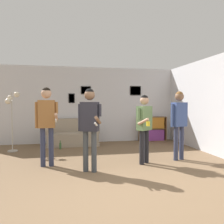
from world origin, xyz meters
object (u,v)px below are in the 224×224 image
(person_player_foreground_center, at_px, (90,121))
(person_player_foreground_left, at_px, (47,117))
(bookshelf, at_px, (152,129))
(floor_lamp, at_px, (12,108))
(bottle_on_floor, at_px, (60,146))
(couch, at_px, (73,136))
(person_spectator_near_bookshelf, at_px, (179,118))
(drinking_cup, at_px, (147,116))
(person_watcher_holding_cup, at_px, (144,122))

(person_player_foreground_center, bearing_deg, person_player_foreground_left, 148.07)
(bookshelf, xyz_separation_m, person_player_foreground_center, (-2.62, -3.20, 0.61))
(person_player_foreground_left, bearing_deg, person_player_foreground_center, -31.93)
(floor_lamp, bearing_deg, bottle_on_floor, 2.40)
(bookshelf, relative_size, bottle_on_floor, 3.78)
(floor_lamp, height_order, bottle_on_floor, floor_lamp)
(couch, relative_size, bottle_on_floor, 6.42)
(couch, bearing_deg, person_spectator_near_bookshelf, -44.18)
(couch, relative_size, drinking_cup, 18.09)
(person_player_foreground_left, relative_size, bottle_on_floor, 6.66)
(floor_lamp, bearing_deg, person_player_foreground_left, -56.50)
(person_watcher_holding_cup, height_order, bottle_on_floor, person_watcher_holding_cup)
(person_player_foreground_left, distance_m, person_player_foreground_center, 1.07)
(floor_lamp, relative_size, person_spectator_near_bookshelf, 1.02)
(floor_lamp, relative_size, drinking_cup, 18.51)
(floor_lamp, distance_m, bottle_on_floor, 1.80)
(person_player_foreground_center, bearing_deg, couch, 95.68)
(person_watcher_holding_cup, bearing_deg, bookshelf, 65.12)
(bookshelf, distance_m, person_player_foreground_left, 4.45)
(couch, height_order, person_spectator_near_bookshelf, person_spectator_near_bookshelf)
(floor_lamp, xyz_separation_m, person_player_foreground_left, (1.15, -1.73, -0.18))
(bookshelf, distance_m, bottle_on_floor, 3.44)
(couch, distance_m, bottle_on_floor, 0.78)
(couch, xyz_separation_m, person_watcher_holding_cup, (1.60, -2.65, 0.69))
(person_watcher_holding_cup, relative_size, drinking_cup, 17.04)
(floor_lamp, relative_size, person_player_foreground_left, 0.99)
(bookshelf, height_order, floor_lamp, floor_lamp)
(floor_lamp, bearing_deg, bookshelf, 10.85)
(couch, height_order, person_player_foreground_left, person_player_foreground_left)
(person_spectator_near_bookshelf, bearing_deg, couch, 135.82)
(floor_lamp, xyz_separation_m, person_spectator_near_bookshelf, (4.32, -1.79, -0.22))
(person_player_foreground_center, xyz_separation_m, person_watcher_holding_cup, (1.31, 0.35, -0.08))
(couch, xyz_separation_m, bookshelf, (2.92, 0.20, 0.16))
(person_player_foreground_left, xyz_separation_m, person_spectator_near_bookshelf, (3.17, -0.06, -0.05))
(bottle_on_floor, bearing_deg, person_spectator_near_bookshelf, -31.95)
(person_spectator_near_bookshelf, xyz_separation_m, bottle_on_floor, (-2.96, 1.85, -0.95))
(floor_lamp, xyz_separation_m, person_player_foreground_center, (2.06, -2.30, -0.22))
(bookshelf, bearing_deg, bottle_on_floor, -165.81)
(couch, distance_m, bookshelf, 2.93)
(person_watcher_holding_cup, distance_m, person_spectator_near_bookshelf, 0.97)
(bookshelf, height_order, person_spectator_near_bookshelf, person_spectator_near_bookshelf)
(bookshelf, xyz_separation_m, drinking_cup, (-0.22, 0.00, 0.50))
(bottle_on_floor, bearing_deg, person_player_foreground_center, -73.53)
(bookshelf, distance_m, person_watcher_holding_cup, 3.18)
(drinking_cup, bearing_deg, bookshelf, -0.16)
(floor_lamp, xyz_separation_m, bottle_on_floor, (1.36, 0.06, -1.18))
(drinking_cup, bearing_deg, person_player_foreground_center, -126.97)
(person_player_foreground_center, xyz_separation_m, drinking_cup, (2.41, 3.20, -0.11))
(person_player_foreground_center, xyz_separation_m, person_spectator_near_bookshelf, (2.26, 0.51, -0.01))
(couch, height_order, drinking_cup, drinking_cup)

